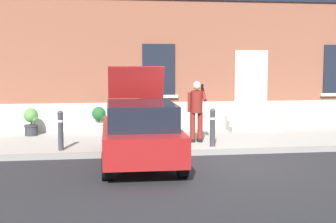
{
  "coord_description": "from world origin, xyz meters",
  "views": [
    {
      "loc": [
        -2.79,
        -10.86,
        2.43
      ],
      "look_at": [
        -1.02,
        1.6,
        1.1
      ],
      "focal_mm": 49.59,
      "sensor_mm": 36.0,
      "label": 1
    }
  ],
  "objects": [
    {
      "name": "bollard_near_person",
      "position": [
        0.17,
        1.35,
        0.71
      ],
      "size": [
        0.15,
        0.15,
        1.04
      ],
      "color": "#333338",
      "rests_on": "sidewalk"
    },
    {
      "name": "building_facade",
      "position": [
        0.01,
        5.29,
        3.73
      ],
      "size": [
        24.0,
        1.52,
        7.5
      ],
      "color": "brown",
      "rests_on": "ground"
    },
    {
      "name": "planter_cream",
      "position": [
        -2.9,
        4.17,
        0.61
      ],
      "size": [
        0.44,
        0.44,
        0.86
      ],
      "color": "beige",
      "rests_on": "sidewalk"
    },
    {
      "name": "hatchback_car_red",
      "position": [
        -1.91,
        0.03,
        0.8
      ],
      "size": [
        1.83,
        4.09,
        2.34
      ],
      "color": "maroon",
      "rests_on": "ground"
    },
    {
      "name": "curb_edge",
      "position": [
        0.0,
        0.94,
        0.07
      ],
      "size": [
        24.0,
        0.12,
        0.15
      ],
      "primitive_type": "cube",
      "color": "gray",
      "rests_on": "ground"
    },
    {
      "name": "person_on_phone",
      "position": [
        -0.13,
        2.06,
        1.15
      ],
      "size": [
        0.51,
        0.46,
        1.75
      ],
      "rotation": [
        0.0,
        0.0,
        0.18
      ],
      "color": "maroon",
      "rests_on": "sidewalk"
    },
    {
      "name": "planter_charcoal",
      "position": [
        -5.0,
        4.0,
        0.61
      ],
      "size": [
        0.44,
        0.44,
        0.86
      ],
      "color": "#2D2D30",
      "rests_on": "sidewalk"
    },
    {
      "name": "entrance_stoop",
      "position": [
        2.29,
        4.23,
        0.34
      ],
      "size": [
        1.82,
        0.96,
        0.48
      ],
      "color": "#9E998E",
      "rests_on": "sidewalk"
    },
    {
      "name": "sidewalk",
      "position": [
        0.0,
        2.8,
        0.07
      ],
      "size": [
        24.0,
        3.6,
        0.15
      ],
      "primitive_type": "cube",
      "color": "#99968E",
      "rests_on": "ground"
    },
    {
      "name": "ground_plane",
      "position": [
        0.0,
        0.0,
        0.0
      ],
      "size": [
        80.0,
        80.0,
        0.0
      ],
      "primitive_type": "plane",
      "color": "#232326"
    },
    {
      "name": "bollard_far_left",
      "position": [
        -3.88,
        1.35,
        0.71
      ],
      "size": [
        0.15,
        0.15,
        1.04
      ],
      "color": "#333338",
      "rests_on": "sidewalk"
    }
  ]
}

